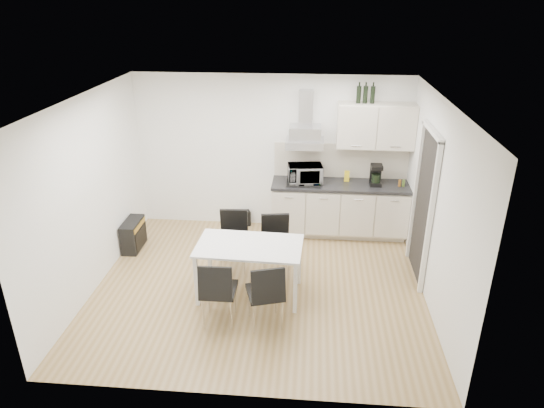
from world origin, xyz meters
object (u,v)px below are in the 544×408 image
at_px(dining_table, 249,251).
at_px(chair_near_right, 265,293).
at_px(chair_far_left, 233,242).
at_px(chair_near_left, 219,291).
at_px(chair_far_right, 276,247).
at_px(guitar_amp, 133,235).
at_px(floor_speaker, 245,218).
at_px(kitchenette, 342,188).

xyz_separation_m(dining_table, chair_near_right, (0.27, -0.62, -0.23)).
bearing_deg(dining_table, chair_far_left, 119.48).
bearing_deg(dining_table, chair_near_left, -113.59).
xyz_separation_m(dining_table, chair_far_left, (-0.32, 0.63, -0.23)).
height_order(chair_far_right, guitar_amp, chair_far_right).
bearing_deg(floor_speaker, dining_table, -103.40).
relative_size(kitchenette, floor_speaker, 9.38).
xyz_separation_m(chair_far_left, chair_near_right, (0.59, -1.25, 0.00)).
relative_size(dining_table, floor_speaker, 5.23).
relative_size(chair_far_left, chair_near_left, 1.00).
xyz_separation_m(chair_far_right, floor_speaker, (-0.66, 1.55, -0.31)).
relative_size(dining_table, chair_far_left, 1.60).
xyz_separation_m(dining_table, guitar_amp, (-2.01, 1.11, -0.43)).
distance_m(kitchenette, chair_near_left, 3.01).
distance_m(chair_far_left, guitar_amp, 1.76).
bearing_deg(guitar_amp, chair_near_left, -45.93).
height_order(dining_table, floor_speaker, dining_table).
xyz_separation_m(chair_far_left, chair_far_right, (0.63, -0.10, 0.00)).
height_order(kitchenette, chair_near_right, kitchenette).
relative_size(chair_far_left, chair_far_right, 1.00).
relative_size(dining_table, chair_near_left, 1.60).
relative_size(dining_table, chair_far_right, 1.60).
height_order(chair_near_left, guitar_amp, chair_near_left).
bearing_deg(chair_far_right, dining_table, 51.22).
relative_size(chair_far_right, guitar_amp, 1.55).
bearing_deg(chair_near_left, chair_far_right, 61.46).
bearing_deg(chair_near_left, chair_far_left, 90.49).
bearing_deg(dining_table, chair_far_right, 62.28).
xyz_separation_m(chair_near_left, chair_near_right, (0.57, -0.01, 0.00)).
bearing_deg(chair_near_left, floor_speaker, 90.48).
distance_m(chair_far_right, floor_speaker, 1.71).
distance_m(kitchenette, chair_far_right, 1.74).
height_order(dining_table, chair_far_right, chair_far_right).
distance_m(kitchenette, chair_near_right, 2.76).
bearing_deg(floor_speaker, chair_near_right, -100.09).
height_order(chair_far_right, floor_speaker, chair_far_right).
bearing_deg(guitar_amp, chair_far_left, -16.53).
relative_size(chair_far_right, floor_speaker, 3.27).
height_order(chair_near_left, chair_near_right, same).
distance_m(kitchenette, chair_far_left, 2.10).
bearing_deg(chair_near_right, chair_far_right, 70.97).
height_order(kitchenette, dining_table, kitchenette).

